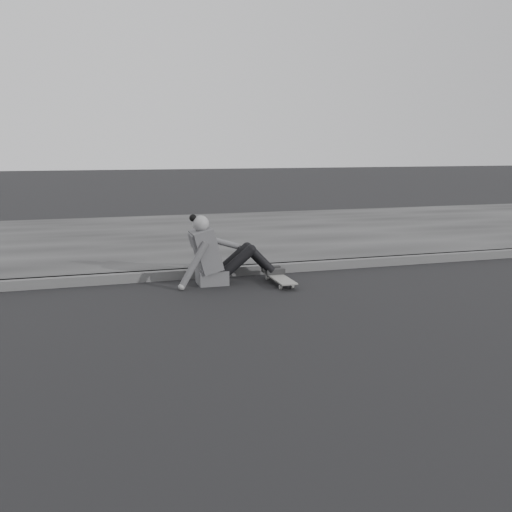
{
  "coord_description": "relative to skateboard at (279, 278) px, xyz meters",
  "views": [
    {
      "loc": [
        -3.53,
        -4.58,
        1.67
      ],
      "look_at": [
        -1.76,
        1.29,
        0.5
      ],
      "focal_mm": 40.0,
      "sensor_mm": 36.0,
      "label": 1
    }
  ],
  "objects": [
    {
      "name": "curb",
      "position": [
        1.26,
        0.64,
        -0.01
      ],
      "size": [
        24.0,
        0.16,
        0.12
      ],
      "primitive_type": "cube",
      "color": "#4C4C4C",
      "rests_on": "ground"
    },
    {
      "name": "ground",
      "position": [
        1.26,
        -1.94,
        -0.07
      ],
      "size": [
        80.0,
        80.0,
        0.0
      ],
      "primitive_type": "plane",
      "color": "black",
      "rests_on": "ground"
    },
    {
      "name": "sidewalk",
      "position": [
        1.26,
        3.66,
        -0.01
      ],
      "size": [
        24.0,
        6.0,
        0.12
      ],
      "primitive_type": "cube",
      "color": "#323232",
      "rests_on": "ground"
    },
    {
      "name": "skateboard",
      "position": [
        0.0,
        0.0,
        0.0
      ],
      "size": [
        0.2,
        0.78,
        0.09
      ],
      "color": "gray",
      "rests_on": "ground"
    },
    {
      "name": "seated_woman",
      "position": [
        -0.73,
        0.25,
        0.29
      ],
      "size": [
        1.38,
        0.46,
        0.88
      ],
      "color": "#4C4C4E",
      "rests_on": "ground"
    }
  ]
}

